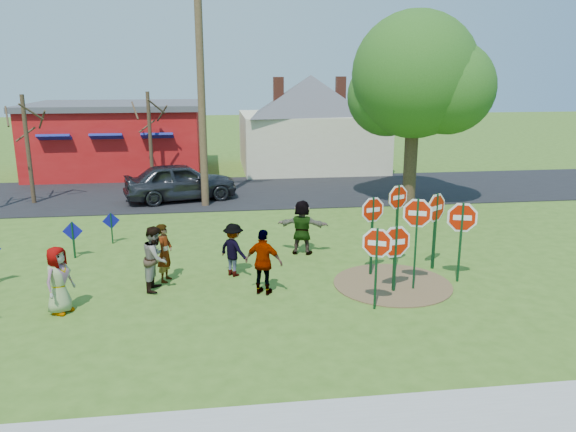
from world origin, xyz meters
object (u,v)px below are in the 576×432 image
object	(u,v)px
person_a	(59,280)
leafy_tree	(418,82)
stop_sign_c	(417,223)
suv	(181,181)
stop_sign_a	(377,250)
utility_pole	(201,78)
stop_sign_d	(436,213)
person_b	(165,253)
stop_sign_b	(398,206)

from	to	relation	value
person_a	leafy_tree	distance (m)	16.15
stop_sign_c	suv	xyz separation A→B (m)	(-6.63, 11.47, -0.95)
person_a	stop_sign_a	bearing A→B (deg)	-67.87
utility_pole	suv	bearing A→B (deg)	132.03
stop_sign_d	person_b	world-z (taller)	stop_sign_d
stop_sign_a	person_a	world-z (taller)	stop_sign_a
stop_sign_c	utility_pole	distance (m)	12.20
person_b	leafy_tree	distance (m)	13.34
stop_sign_b	suv	xyz separation A→B (m)	(-6.59, 10.04, -1.07)
leafy_tree	person_a	bearing A→B (deg)	-141.54
stop_sign_d	suv	bearing A→B (deg)	93.47
stop_sign_d	suv	distance (m)	12.67
person_a	person_b	world-z (taller)	person_a
stop_sign_a	stop_sign_c	size ratio (longest dim) A/B	0.83
person_b	utility_pole	distance (m)	9.93
stop_sign_a	person_a	bearing A→B (deg)	-160.99
stop_sign_a	stop_sign_c	world-z (taller)	stop_sign_c
stop_sign_a	person_b	bearing A→B (deg)	178.47
stop_sign_a	stop_sign_d	xyz separation A→B (m)	(2.49, 2.57, 0.18)
suv	utility_pole	size ratio (longest dim) A/B	0.48
stop_sign_c	stop_sign_d	xyz separation A→B (m)	(1.12, 1.48, -0.14)
stop_sign_c	person_b	size ratio (longest dim) A/B	1.60
stop_sign_b	stop_sign_c	distance (m)	1.43
stop_sign_a	utility_pole	world-z (taller)	utility_pole
stop_sign_a	utility_pole	distance (m)	12.71
stop_sign_a	stop_sign_c	distance (m)	1.79
stop_sign_c	person_b	distance (m)	6.81
person_b	utility_pole	xyz separation A→B (m)	(1.00, 8.78, 4.53)
person_a	suv	bearing A→B (deg)	17.27
stop_sign_c	person_a	distance (m)	8.96
stop_sign_c	utility_pole	world-z (taller)	utility_pole
utility_pole	leafy_tree	distance (m)	8.89
person_a	leafy_tree	bearing A→B (deg)	-23.40
person_b	utility_pole	world-z (taller)	utility_pole
leafy_tree	stop_sign_a	bearing A→B (deg)	-113.98
utility_pole	leafy_tree	bearing A→B (deg)	-5.85
suv	utility_pole	world-z (taller)	utility_pole
stop_sign_a	stop_sign_d	size ratio (longest dim) A/B	0.91
stop_sign_c	utility_pole	xyz separation A→B (m)	(-5.56, 10.27, 3.52)
stop_sign_b	person_b	bearing A→B (deg)	154.39
stop_sign_b	utility_pole	world-z (taller)	utility_pole
stop_sign_b	person_a	size ratio (longest dim) A/B	1.61
stop_sign_b	person_a	distance (m)	9.08
person_a	person_b	size ratio (longest dim) A/B	1.02
utility_pole	person_a	bearing A→B (deg)	-107.50
stop_sign_d	utility_pole	size ratio (longest dim) A/B	0.24
utility_pole	leafy_tree	xyz separation A→B (m)	(8.84, -0.91, -0.15)
stop_sign_a	person_b	world-z (taller)	stop_sign_a
stop_sign_a	utility_pole	bearing A→B (deg)	135.24
utility_pole	stop_sign_c	bearing A→B (deg)	-61.58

